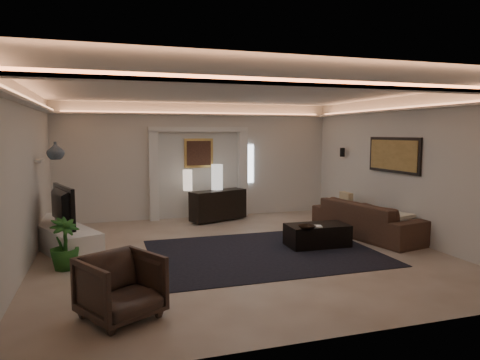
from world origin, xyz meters
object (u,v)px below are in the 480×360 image
object	(u,v)px
coffee_table	(317,236)
armchair	(121,287)
console	(218,205)
sofa	(368,219)

from	to	relation	value
coffee_table	armchair	world-z (taller)	armchair
console	sofa	bearing A→B (deg)	-64.86
console	coffee_table	distance (m)	3.15
console	sofa	world-z (taller)	console
console	coffee_table	bearing A→B (deg)	-88.43
sofa	coffee_table	size ratio (longest dim) A/B	2.18
console	coffee_table	size ratio (longest dim) A/B	1.23
coffee_table	armchair	distance (m)	4.34
console	coffee_table	xyz separation A→B (m)	(1.20, -2.91, -0.20)
coffee_table	armchair	xyz separation A→B (m)	(-3.71, -2.26, 0.17)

